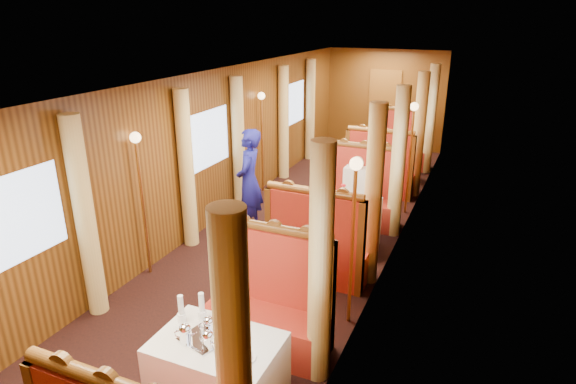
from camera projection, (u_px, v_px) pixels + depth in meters
The scene contains 46 objects.
floor at pixel (294, 238), 7.55m from camera, with size 3.00×12.00×0.01m, color black, non-canonical shape.
ceiling at pixel (295, 76), 6.68m from camera, with size 3.00×12.00×0.01m, color silver, non-canonical shape.
wall_far at pixel (385, 100), 12.28m from camera, with size 3.00×2.50×0.01m, color brown, non-canonical shape.
wall_left at pixel (208, 151), 7.67m from camera, with size 12.00×2.50×0.01m, color brown, non-canonical shape.
wall_right at pixel (396, 174), 6.56m from camera, with size 12.00×2.50×0.01m, color brown, non-canonical shape.
doorway_far at pixel (384, 110), 12.34m from camera, with size 0.80×0.04×2.00m, color brown.
table_near at pixel (219, 377), 4.13m from camera, with size 1.05×0.72×0.75m, color white.
banquette_near_aft at pixel (269, 310), 4.98m from camera, with size 1.30×0.55×1.34m.
table_mid at pixel (341, 224), 7.14m from camera, with size 1.05×0.72×0.75m, color white.
banquette_mid_fwd at pixel (318, 250), 6.25m from camera, with size 1.30×0.55×1.34m.
banquette_mid_aft at pixel (359, 198), 8.00m from camera, with size 1.30×0.55×1.34m.
table_far at pixel (391, 162), 10.16m from camera, with size 1.05×0.72×0.75m, color white.
banquette_far_fwd at pixel (380, 173), 9.27m from camera, with size 1.30×0.55×1.34m.
banquette_far_aft at pixel (400, 148), 11.01m from camera, with size 1.30×0.55×1.34m.
tea_tray at pixel (201, 340), 4.00m from camera, with size 0.34×0.26×0.01m, color silver.
teapot_left at pixel (186, 336), 3.95m from camera, with size 0.17×0.13×0.14m, color silver, non-canonical shape.
teapot_right at pixel (208, 342), 3.89m from camera, with size 0.16×0.12×0.13m, color silver, non-canonical shape.
teapot_back at pixel (209, 327), 4.07m from camera, with size 0.16×0.12×0.13m, color silver, non-canonical shape.
fruit_plate at pixel (243, 355), 3.80m from camera, with size 0.22×0.22×0.05m.
cup_inboard at pixel (181, 311), 4.21m from camera, with size 0.08×0.08×0.26m.
cup_outboard at pixel (202, 309), 4.25m from camera, with size 0.08×0.08×0.26m.
rose_vase_mid at pixel (343, 189), 6.97m from camera, with size 0.06×0.06×0.36m.
rose_vase_far at pixel (392, 136), 9.99m from camera, with size 0.06×0.06×0.36m.
window_left_near at pixel (10, 221), 4.58m from camera, with size 1.20×0.90×0.01m, color #97ADCD, non-canonical shape.
curtain_left_near_b at pixel (85, 219), 5.31m from camera, with size 0.22×0.22×2.35m, color #E5C675.
window_right_near at pixel (299, 287), 3.48m from camera, with size 1.20×0.90×0.01m, color #97ADCD, non-canonical shape.
curtain_right_near_a at pixel (235, 384), 2.94m from camera, with size 0.22×0.22×2.35m, color #E5C675.
curtain_right_near_b at pixel (320, 268), 4.29m from camera, with size 0.22×0.22×2.35m, color #E5C675.
window_left_mid at pixel (208, 139), 7.60m from camera, with size 1.20×0.90×0.01m, color #97ADCD, non-canonical shape.
curtain_left_mid_a at pixel (186, 170), 6.98m from camera, with size 0.22×0.22×2.35m, color #E5C675.
curtain_left_mid_b at pixel (238, 145), 8.33m from camera, with size 0.22×0.22×2.35m, color #E5C675.
window_right_mid at pixel (396, 160), 6.50m from camera, with size 1.20×0.90×0.01m, color #97ADCD, non-canonical shape.
curtain_right_mid_a at pixel (373, 197), 5.96m from camera, with size 0.22×0.22×2.35m, color #E5C675.
curtain_right_mid_b at pixel (398, 163), 7.30m from camera, with size 0.22×0.22×2.35m, color #E5C675.
window_left_far at pixel (293, 104), 10.61m from camera, with size 1.20×0.90×0.01m, color #97ADCD, non-canonical shape.
curtain_left_far_a at pixel (284, 123), 10.00m from camera, with size 0.22×0.22×2.35m, color #E5C675.
curtain_left_far_b at pixel (310, 110), 11.34m from camera, with size 0.22×0.22×2.35m, color #E5C675.
window_right_far at pixel (432, 114), 9.51m from camera, with size 1.20×0.90×0.01m, color #97ADCD, non-canonical shape.
curtain_right_far_a at pixel (419, 136), 8.97m from camera, with size 0.22×0.22×2.35m, color #E5C675.
curtain_right_far_b at pixel (430, 120), 10.32m from camera, with size 0.22×0.22×2.35m, color #E5C675.
sconce_left_fore at pixel (140, 176), 6.08m from camera, with size 0.14×0.14×1.95m.
sconce_right_fore at pixel (354, 209), 5.04m from camera, with size 0.14×0.14×1.95m.
sconce_left_aft at pixel (262, 122), 9.10m from camera, with size 0.14×0.14×1.95m.
sconce_right_aft at pixel (412, 136), 8.06m from camera, with size 0.14×0.14×1.95m.
steward at pixel (249, 181), 7.56m from camera, with size 0.61×0.40×1.67m, color navy.
passenger at pixel (356, 185), 7.67m from camera, with size 0.40×0.44×0.76m.
Camera 1 is at (2.61, -6.31, 3.30)m, focal length 30.00 mm.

